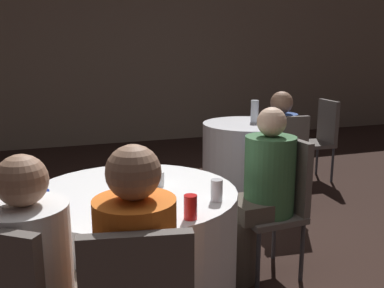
{
  "coord_description": "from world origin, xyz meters",
  "views": [
    {
      "loc": [
        -0.6,
        -2.35,
        1.54
      ],
      "look_at": [
        0.45,
        0.7,
        0.83
      ],
      "focal_mm": 40.0,
      "sensor_mm": 36.0,
      "label": 1
    }
  ],
  "objects_px": {
    "table_far": "(248,154)",
    "bottle_far": "(255,111)",
    "chair_near_east": "(281,196)",
    "chair_far_east": "(321,133)",
    "table_near": "(135,248)",
    "chair_far_south": "(284,157)",
    "soda_can_blue": "(43,202)",
    "soda_can_red": "(190,207)",
    "soda_can_silver": "(217,190)",
    "person_green_jacket": "(260,194)",
    "person_blue_shirt": "(276,151)",
    "pizza_plate_near": "(132,190)"
  },
  "relations": [
    {
      "from": "table_near",
      "to": "soda_can_silver",
      "type": "xyz_separation_m",
      "value": [
        0.4,
        -0.31,
        0.42
      ]
    },
    {
      "from": "table_near",
      "to": "person_green_jacket",
      "type": "relative_size",
      "value": 1.04
    },
    {
      "from": "table_far",
      "to": "person_green_jacket",
      "type": "bearing_deg",
      "value": -114.25
    },
    {
      "from": "chair_far_south",
      "to": "person_green_jacket",
      "type": "bearing_deg",
      "value": -122.41
    },
    {
      "from": "person_green_jacket",
      "to": "table_far",
      "type": "bearing_deg",
      "value": -27.3
    },
    {
      "from": "chair_far_south",
      "to": "pizza_plate_near",
      "type": "height_order",
      "value": "chair_far_south"
    },
    {
      "from": "soda_can_silver",
      "to": "pizza_plate_near",
      "type": "bearing_deg",
      "value": 142.1
    },
    {
      "from": "chair_far_south",
      "to": "soda_can_blue",
      "type": "height_order",
      "value": "chair_far_south"
    },
    {
      "from": "chair_near_east",
      "to": "chair_far_east",
      "type": "height_order",
      "value": "same"
    },
    {
      "from": "table_near",
      "to": "chair_far_south",
      "type": "height_order",
      "value": "chair_far_south"
    },
    {
      "from": "pizza_plate_near",
      "to": "table_near",
      "type": "bearing_deg",
      "value": -30.75
    },
    {
      "from": "soda_can_blue",
      "to": "soda_can_red",
      "type": "xyz_separation_m",
      "value": [
        0.68,
        -0.31,
        0.0
      ]
    },
    {
      "from": "chair_far_south",
      "to": "bottle_far",
      "type": "xyz_separation_m",
      "value": [
        0.19,
        0.98,
        0.29
      ]
    },
    {
      "from": "pizza_plate_near",
      "to": "soda_can_blue",
      "type": "bearing_deg",
      "value": -157.85
    },
    {
      "from": "soda_can_silver",
      "to": "soda_can_blue",
      "type": "relative_size",
      "value": 1.0
    },
    {
      "from": "table_far",
      "to": "bottle_far",
      "type": "relative_size",
      "value": 4.12
    },
    {
      "from": "table_near",
      "to": "chair_far_south",
      "type": "distance_m",
      "value": 1.91
    },
    {
      "from": "chair_far_south",
      "to": "person_green_jacket",
      "type": "xyz_separation_m",
      "value": [
        -0.75,
        -0.95,
        0.03
      ]
    },
    {
      "from": "person_green_jacket",
      "to": "soda_can_red",
      "type": "xyz_separation_m",
      "value": [
        -0.68,
        -0.55,
        0.19
      ]
    },
    {
      "from": "chair_far_east",
      "to": "person_green_jacket",
      "type": "height_order",
      "value": "person_green_jacket"
    },
    {
      "from": "soda_can_silver",
      "to": "soda_can_blue",
      "type": "xyz_separation_m",
      "value": [
        -0.9,
        0.12,
        0.0
      ]
    },
    {
      "from": "table_far",
      "to": "person_green_jacket",
      "type": "xyz_separation_m",
      "value": [
        -0.85,
        -1.89,
        0.23
      ]
    },
    {
      "from": "pizza_plate_near",
      "to": "chair_far_south",
      "type": "bearing_deg",
      "value": 31.48
    },
    {
      "from": "chair_near_east",
      "to": "soda_can_silver",
      "type": "relative_size",
      "value": 7.83
    },
    {
      "from": "person_green_jacket",
      "to": "person_blue_shirt",
      "type": "bearing_deg",
      "value": -37.49
    },
    {
      "from": "chair_far_east",
      "to": "table_near",
      "type": "bearing_deg",
      "value": 129.14
    },
    {
      "from": "soda_can_silver",
      "to": "table_far",
      "type": "bearing_deg",
      "value": 59.65
    },
    {
      "from": "person_blue_shirt",
      "to": "soda_can_red",
      "type": "bearing_deg",
      "value": -125.02
    },
    {
      "from": "bottle_far",
      "to": "pizza_plate_near",
      "type": "bearing_deg",
      "value": -132.65
    },
    {
      "from": "chair_near_east",
      "to": "soda_can_silver",
      "type": "height_order",
      "value": "chair_near_east"
    },
    {
      "from": "person_blue_shirt",
      "to": "soda_can_silver",
      "type": "relative_size",
      "value": 9.54
    },
    {
      "from": "chair_far_east",
      "to": "person_blue_shirt",
      "type": "relative_size",
      "value": 0.82
    },
    {
      "from": "table_near",
      "to": "soda_can_blue",
      "type": "xyz_separation_m",
      "value": [
        -0.5,
        -0.19,
        0.42
      ]
    },
    {
      "from": "pizza_plate_near",
      "to": "person_green_jacket",
      "type": "bearing_deg",
      "value": 2.75
    },
    {
      "from": "chair_far_south",
      "to": "bottle_far",
      "type": "relative_size",
      "value": 3.78
    },
    {
      "from": "table_far",
      "to": "chair_far_east",
      "type": "relative_size",
      "value": 1.09
    },
    {
      "from": "chair_near_east",
      "to": "soda_can_blue",
      "type": "xyz_separation_m",
      "value": [
        -1.53,
        -0.25,
        0.22
      ]
    },
    {
      "from": "chair_far_south",
      "to": "soda_can_blue",
      "type": "bearing_deg",
      "value": -144.65
    },
    {
      "from": "table_near",
      "to": "bottle_far",
      "type": "relative_size",
      "value": 4.86
    },
    {
      "from": "person_blue_shirt",
      "to": "soda_can_silver",
      "type": "height_order",
      "value": "person_blue_shirt"
    },
    {
      "from": "chair_near_east",
      "to": "chair_far_east",
      "type": "xyz_separation_m",
      "value": [
        1.62,
        1.81,
        0.0
      ]
    },
    {
      "from": "chair_near_east",
      "to": "soda_can_red",
      "type": "xyz_separation_m",
      "value": [
        -0.85,
        -0.56,
        0.22
      ]
    },
    {
      "from": "table_far",
      "to": "bottle_far",
      "type": "height_order",
      "value": "bottle_far"
    },
    {
      "from": "bottle_far",
      "to": "soda_can_red",
      "type": "bearing_deg",
      "value": -123.23
    },
    {
      "from": "chair_far_east",
      "to": "soda_can_blue",
      "type": "bearing_deg",
      "value": 127.21
    },
    {
      "from": "soda_can_silver",
      "to": "chair_far_south",
      "type": "bearing_deg",
      "value": 47.13
    },
    {
      "from": "soda_can_red",
      "to": "bottle_far",
      "type": "height_order",
      "value": "bottle_far"
    },
    {
      "from": "chair_far_east",
      "to": "chair_near_east",
      "type": "bearing_deg",
      "value": 142.17
    },
    {
      "from": "table_far",
      "to": "bottle_far",
      "type": "xyz_separation_m",
      "value": [
        0.09,
        0.04,
        0.49
      ]
    },
    {
      "from": "table_far",
      "to": "person_green_jacket",
      "type": "distance_m",
      "value": 2.08
    }
  ]
}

